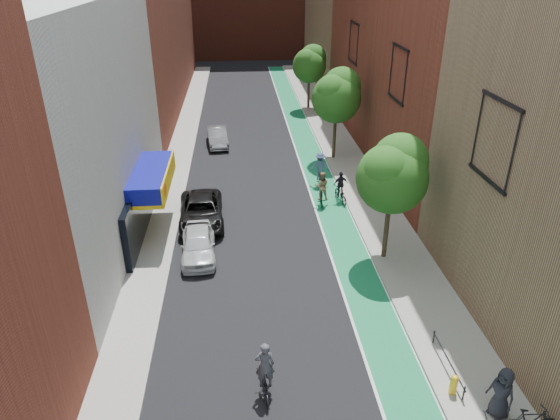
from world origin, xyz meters
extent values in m
cube|color=#12673B|center=(4.00, 26.00, 0.01)|extent=(2.00, 68.00, 0.01)
cube|color=gray|center=(-6.00, 26.00, 0.07)|extent=(2.00, 68.00, 0.15)
cube|color=gray|center=(6.50, 26.00, 0.07)|extent=(3.00, 68.00, 0.15)
cube|color=silver|center=(-11.00, 14.00, 6.00)|extent=(8.00, 20.00, 12.00)
cube|color=#8C6B4C|center=(12.00, 50.00, 9.00)|extent=(8.00, 20.00, 18.00)
cylinder|color=#332619|center=(5.60, 10.00, 1.65)|extent=(0.24, 0.24, 3.30)
sphere|color=#255516|center=(5.60, 10.00, 4.38)|extent=(3.36, 3.36, 3.36)
sphere|color=#255516|center=(6.00, 10.30, 5.10)|extent=(2.64, 2.64, 2.64)
sphere|color=#255516|center=(5.30, 9.70, 4.86)|extent=(2.40, 2.40, 2.40)
cylinder|color=#332619|center=(5.60, 24.00, 1.73)|extent=(0.24, 0.24, 3.47)
sphere|color=#255516|center=(5.60, 24.00, 4.60)|extent=(3.53, 3.53, 3.53)
sphere|color=#255516|center=(6.00, 24.30, 5.36)|extent=(2.77, 2.77, 2.77)
sphere|color=#255516|center=(5.30, 23.70, 5.10)|extent=(2.52, 2.52, 2.52)
cylinder|color=#332619|center=(5.60, 38.00, 1.59)|extent=(0.24, 0.24, 3.19)
sphere|color=#255516|center=(5.60, 38.00, 4.23)|extent=(3.25, 3.25, 3.25)
sphere|color=#255516|center=(6.00, 38.30, 4.93)|extent=(2.55, 2.55, 2.55)
sphere|color=#255516|center=(5.30, 37.70, 4.70)|extent=(2.32, 2.32, 2.32)
imported|color=silver|center=(-3.66, 11.01, 0.71)|extent=(1.91, 4.24, 1.41)
imported|color=black|center=(-3.70, 14.60, 0.73)|extent=(2.70, 5.35, 1.45)
imported|color=gray|center=(-3.15, 27.88, 0.70)|extent=(1.91, 4.37, 1.40)
imported|color=black|center=(-0.84, 1.72, 0.42)|extent=(0.63, 1.63, 0.84)
imported|color=#44444A|center=(-0.84, 1.82, 1.27)|extent=(0.69, 0.47, 1.84)
imported|color=black|center=(3.45, 16.28, 0.50)|extent=(0.65, 1.71, 1.01)
imported|color=#9D815B|center=(3.45, 16.38, 1.24)|extent=(0.94, 0.77, 1.79)
imported|color=black|center=(4.70, 16.68, 0.48)|extent=(0.95, 1.93, 0.97)
imported|color=black|center=(4.70, 16.78, 1.14)|extent=(0.97, 0.54, 1.57)
imported|color=black|center=(3.82, 19.29, 0.48)|extent=(0.78, 1.66, 0.96)
imported|color=#3F5073|center=(3.82, 19.39, 1.30)|extent=(1.34, 0.94, 1.89)
imported|color=black|center=(6.66, 0.13, 1.10)|extent=(0.93, 1.09, 1.90)
cylinder|color=yellow|center=(5.57, 1.13, 0.43)|extent=(0.25, 0.25, 0.57)
sphere|color=yellow|center=(5.57, 1.13, 0.79)|extent=(0.27, 0.27, 0.27)
camera|label=1|loc=(-1.40, -10.80, 13.52)|focal=32.00mm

